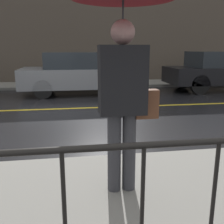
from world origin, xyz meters
The scene contains 8 objects.
ground_plane centered at (0.00, 0.00, 0.00)m, with size 80.00×80.00×0.00m, color black.
sidewalk_near centered at (0.00, -4.99, 0.06)m, with size 28.00×2.59×0.11m.
sidewalk_far centered at (0.00, 4.64, 0.06)m, with size 28.00×1.90×0.11m.
lane_marking centered at (0.00, 0.00, 0.00)m, with size 25.20×0.12×0.01m.
building_storefront centered at (0.00, 5.74, 2.72)m, with size 28.00×0.30×5.45m.
pedestrian centered at (0.99, -4.66, 1.80)m, with size 1.01×1.01×2.20m.
car_grey centered at (0.84, 2.48, 0.77)m, with size 4.40×1.87×1.51m.
car_black centered at (6.50, 2.48, 0.78)m, with size 4.62×1.81×1.53m.
Camera 1 is at (0.47, -7.26, 1.63)m, focal length 42.00 mm.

